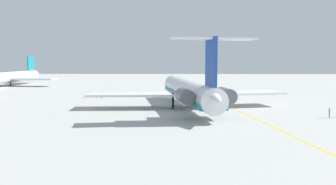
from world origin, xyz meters
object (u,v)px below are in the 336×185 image
main_jetliner (190,91)px  ground_crew_near_nose (329,111)px  safety_cone_wingtip (84,97)px  safety_cone_nose (248,94)px  safety_cone_tail (233,94)px  airliner_mid_right (9,77)px  ground_crew_near_tail (102,93)px

main_jetliner → ground_crew_near_nose: main_jetliner is taller
ground_crew_near_nose → safety_cone_wingtip: (29.42, 46.77, -0.82)m
safety_cone_nose → safety_cone_tail: size_ratio=1.00×
airliner_mid_right → ground_crew_near_tail: bearing=55.4°
main_jetliner → safety_cone_wingtip: 31.37m
airliner_mid_right → safety_cone_wingtip: (-35.57, -34.10, -2.65)m
safety_cone_nose → ground_crew_near_nose: bearing=-169.8°
airliner_mid_right → safety_cone_tail: size_ratio=60.32×
ground_crew_near_tail → main_jetliner: bearing=175.9°
main_jetliner → airliner_mid_right: (54.56, 58.86, -0.54)m
main_jetliner → safety_cone_tail: 27.77m
ground_crew_near_nose → safety_cone_wingtip: ground_crew_near_nose is taller
airliner_mid_right → safety_cone_wingtip: airliner_mid_right is taller
safety_cone_nose → safety_cone_tail: 3.63m
safety_cone_nose → safety_cone_wingtip: bearing=98.3°
ground_crew_near_tail → safety_cone_wingtip: size_ratio=3.21×
main_jetliner → ground_crew_near_nose: 24.47m
main_jetliner → ground_crew_near_tail: size_ratio=24.63×
ground_crew_near_nose → safety_cone_nose: 35.89m
ground_crew_near_tail → safety_cone_wingtip: (0.70, 4.34, -0.84)m
main_jetliner → ground_crew_near_tail: main_jetliner is taller
ground_crew_near_tail → safety_cone_tail: 33.12m
ground_crew_near_tail → safety_cone_nose: size_ratio=3.21×
safety_cone_wingtip → safety_cone_tail: bearing=-81.0°
airliner_mid_right → main_jetliner: bearing=55.9°
main_jetliner → safety_cone_tail: main_jetliner is taller
ground_crew_near_tail → safety_cone_wingtip: ground_crew_near_tail is taller
ground_crew_near_tail → safety_cone_nose: 36.70m
ground_crew_near_nose → safety_cone_tail: bearing=-42.0°
safety_cone_wingtip → main_jetliner: bearing=-127.5°
safety_cone_wingtip → ground_crew_near_nose: bearing=-122.2°
ground_crew_near_tail → safety_cone_nose: (6.60, -36.09, -0.84)m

